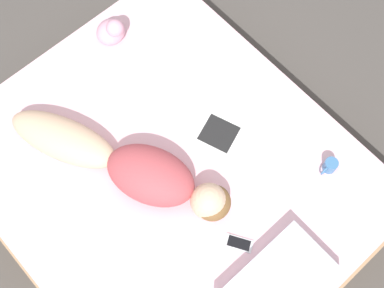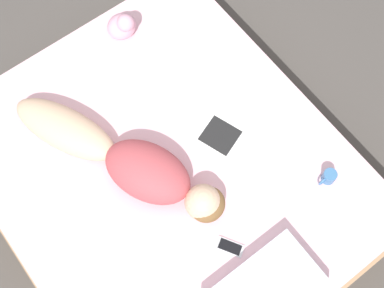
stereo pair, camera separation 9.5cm
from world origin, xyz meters
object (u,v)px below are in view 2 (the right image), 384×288
at_px(person, 126,161).
at_px(coffee_mug, 329,177).
at_px(cell_phone, 229,247).
at_px(open_magazine, 232,118).

relative_size(person, coffee_mug, 11.45).
xyz_separation_m(person, coffee_mug, (-0.82, 0.71, -0.06)).
distance_m(person, cell_phone, 0.70).
bearing_deg(person, coffee_mug, 115.50).
relative_size(person, open_magazine, 2.11).
bearing_deg(open_magazine, cell_phone, 30.26).
bearing_deg(person, open_magazine, 146.07).
bearing_deg(open_magazine, person, -30.08).
distance_m(person, coffee_mug, 1.08).
height_order(person, coffee_mug, person).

